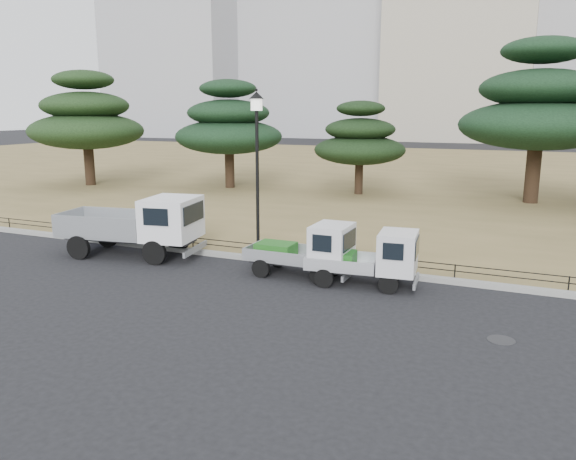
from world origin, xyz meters
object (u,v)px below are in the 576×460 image
at_px(truck_kei_front, 307,250).
at_px(street_lamp, 257,146).
at_px(truck_large, 138,223).
at_px(truck_kei_rear, 370,258).
at_px(tarp_pile, 113,225).

relative_size(truck_kei_front, street_lamp, 0.59).
bearing_deg(street_lamp, truck_large, -161.22).
relative_size(truck_kei_front, truck_kei_rear, 0.99).
bearing_deg(street_lamp, tarp_pile, 177.96).
bearing_deg(truck_kei_rear, street_lamp, 156.09).
distance_m(truck_kei_front, truck_kei_rear, 1.97).
distance_m(truck_large, truck_kei_front, 6.25).
bearing_deg(truck_large, truck_kei_front, -8.99).
height_order(truck_large, tarp_pile, truck_large).
bearing_deg(tarp_pile, truck_kei_rear, -8.69).
bearing_deg(truck_kei_front, truck_kei_rear, -1.25).
height_order(truck_kei_front, tarp_pile, truck_kei_front).
xyz_separation_m(truck_kei_front, tarp_pile, (-8.70, 1.57, -0.25)).
distance_m(truck_kei_front, tarp_pile, 8.84).
distance_m(truck_kei_rear, street_lamp, 5.40).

